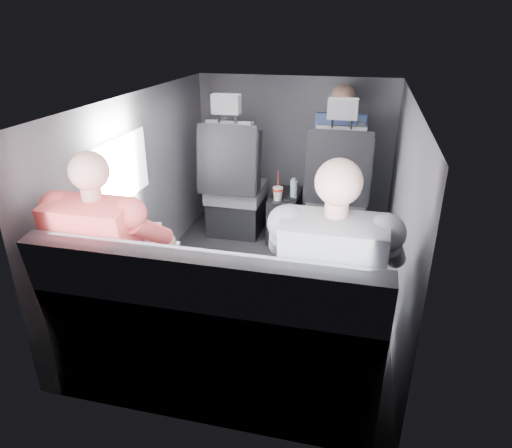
% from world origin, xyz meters
% --- Properties ---
extents(floor, '(2.60, 2.60, 0.00)m').
position_xyz_m(floor, '(0.00, 0.00, 0.00)').
color(floor, black).
rests_on(floor, ground).
extents(ceiling, '(2.60, 2.60, 0.00)m').
position_xyz_m(ceiling, '(0.00, 0.00, 1.35)').
color(ceiling, '#B2B2AD').
rests_on(ceiling, panel_back).
extents(panel_left, '(0.02, 2.60, 1.35)m').
position_xyz_m(panel_left, '(-0.90, 0.00, 0.68)').
color(panel_left, '#56565B').
rests_on(panel_left, floor).
extents(panel_right, '(0.02, 2.60, 1.35)m').
position_xyz_m(panel_right, '(0.90, 0.00, 0.68)').
color(panel_right, '#56565B').
rests_on(panel_right, floor).
extents(panel_front, '(1.80, 0.02, 1.35)m').
position_xyz_m(panel_front, '(0.00, 1.30, 0.68)').
color(panel_front, '#56565B').
rests_on(panel_front, floor).
extents(panel_back, '(1.80, 0.02, 1.35)m').
position_xyz_m(panel_back, '(0.00, -1.30, 0.68)').
color(panel_back, '#56565B').
rests_on(panel_back, floor).
extents(side_window, '(0.02, 0.75, 0.42)m').
position_xyz_m(side_window, '(-0.88, -0.30, 0.90)').
color(side_window, white).
rests_on(side_window, panel_left).
extents(seatbelt, '(0.35, 0.11, 0.59)m').
position_xyz_m(seatbelt, '(0.45, 0.67, 0.80)').
color(seatbelt, black).
rests_on(seatbelt, front_seat_right).
extents(front_seat_left, '(0.52, 0.58, 1.26)m').
position_xyz_m(front_seat_left, '(-0.45, 0.84, 0.40)').
color(front_seat_left, black).
rests_on(front_seat_left, floor).
extents(front_seat_right, '(0.52, 0.58, 1.26)m').
position_xyz_m(front_seat_right, '(0.45, 0.84, 0.40)').
color(front_seat_right, black).
rests_on(front_seat_right, floor).
extents(center_console, '(0.24, 0.48, 0.41)m').
position_xyz_m(center_console, '(0.00, 0.88, 0.20)').
color(center_console, black).
rests_on(center_console, floor).
extents(rear_bench, '(1.60, 0.57, 0.92)m').
position_xyz_m(rear_bench, '(0.00, -1.06, 0.31)').
color(rear_bench, '#58585D').
rests_on(rear_bench, floor).
extents(soda_cup, '(0.08, 0.08, 0.25)m').
position_xyz_m(soda_cup, '(-0.04, 0.73, 0.46)').
color(soda_cup, white).
rests_on(soda_cup, center_console).
extents(water_bottle, '(0.06, 0.06, 0.17)m').
position_xyz_m(water_bottle, '(0.08, 0.82, 0.48)').
color(water_bottle, '#A8CAE4').
rests_on(water_bottle, center_console).
extents(laptop_white, '(0.34, 0.32, 0.24)m').
position_xyz_m(laptop_white, '(-0.52, -0.77, 0.63)').
color(laptop_white, silver).
rests_on(laptop_white, passenger_rear_left).
extents(laptop_black, '(0.39, 0.40, 0.24)m').
position_xyz_m(laptop_black, '(0.55, -0.82, 0.63)').
color(laptop_black, black).
rests_on(laptop_black, passenger_rear_right).
extents(passenger_rear_left, '(0.52, 0.64, 1.25)m').
position_xyz_m(passenger_rear_left, '(-0.57, -0.97, 0.64)').
color(passenger_rear_left, '#38393D').
rests_on(passenger_rear_left, rear_bench).
extents(passenger_rear_right, '(0.55, 0.66, 1.29)m').
position_xyz_m(passenger_rear_right, '(0.55, -0.97, 0.65)').
color(passenger_rear_right, navy).
rests_on(passenger_rear_right, rear_bench).
extents(passenger_front_right, '(0.42, 0.42, 0.89)m').
position_xyz_m(passenger_front_right, '(0.42, 1.10, 0.76)').
color(passenger_front_right, navy).
rests_on(passenger_front_right, front_seat_right).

